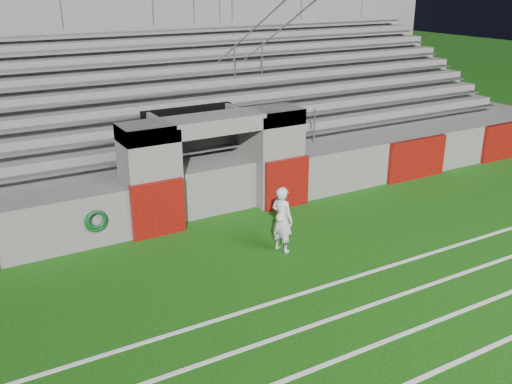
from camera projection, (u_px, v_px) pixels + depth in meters
ground at (290, 268)px, 12.09m from camera, size 90.00×90.00×0.00m
stadium_structure at (154, 122)px, 18.04m from camera, size 26.00×8.48×5.42m
goalkeeper_with_ball at (282, 219)px, 12.60m from camera, size 0.52×0.64×1.52m
hose_coil at (96, 221)px, 12.70m from camera, size 0.53×0.14×0.55m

